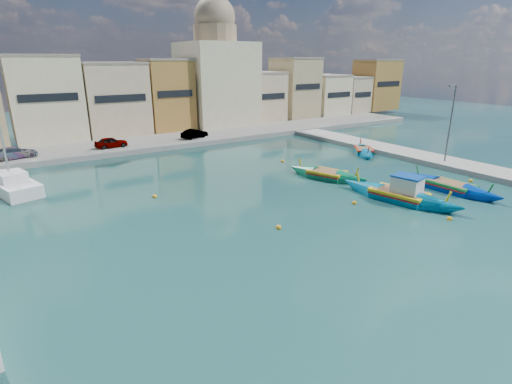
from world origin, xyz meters
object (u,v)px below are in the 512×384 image
object	(u,v)px
luzzu_cyan_mid	(364,151)
church_block	(216,72)
luzzu_blue_south	(450,188)
luzzu_turquoise_cabin	(399,196)
quay_street_lamp	(450,123)
luzzu_green	(327,175)
yacht_north	(5,183)

from	to	relation	value
luzzu_cyan_mid	church_block	bearing A→B (deg)	101.02
church_block	luzzu_blue_south	bearing A→B (deg)	-89.23
church_block	luzzu_turquoise_cabin	world-z (taller)	church_block
quay_street_lamp	luzzu_green	distance (m)	13.88
luzzu_turquoise_cabin	luzzu_blue_south	distance (m)	5.53
luzzu_turquoise_cabin	luzzu_green	bearing A→B (deg)	93.64
quay_street_lamp	luzzu_turquoise_cabin	bearing A→B (deg)	-161.32
luzzu_cyan_mid	luzzu_green	distance (m)	11.60
quay_street_lamp	luzzu_turquoise_cabin	size ratio (longest dim) A/B	0.79
luzzu_green	luzzu_blue_south	world-z (taller)	luzzu_blue_south
quay_street_lamp	luzzu_cyan_mid	bearing A→B (deg)	106.36
luzzu_blue_south	luzzu_turquoise_cabin	bearing A→B (deg)	172.19
luzzu_cyan_mid	luzzu_blue_south	size ratio (longest dim) A/B	0.79
luzzu_turquoise_cabin	luzzu_blue_south	bearing A→B (deg)	-7.81
church_block	luzzu_cyan_mid	size ratio (longest dim) A/B	2.77
quay_street_lamp	yacht_north	world-z (taller)	yacht_north
quay_street_lamp	luzzu_blue_south	size ratio (longest dim) A/B	0.92
quay_street_lamp	yacht_north	bearing A→B (deg)	156.90
luzzu_blue_south	yacht_north	size ratio (longest dim) A/B	0.75
church_block	luzzu_blue_south	xyz separation A→B (m)	(0.52, -38.94, -8.14)
church_block	luzzu_green	bearing A→B (deg)	-100.00
quay_street_lamp	yacht_north	xyz separation A→B (m)	(-37.18, 15.86, -3.88)
luzzu_cyan_mid	luzzu_turquoise_cabin	bearing A→B (deg)	-128.49
quay_street_lamp	luzzu_turquoise_cabin	world-z (taller)	quay_street_lamp
luzzu_turquoise_cabin	luzzu_green	xyz separation A→B (m)	(-0.47, 7.44, -0.12)
luzzu_blue_south	luzzu_green	bearing A→B (deg)	125.99
church_block	luzzu_green	xyz separation A→B (m)	(-5.43, -30.75, -8.14)
luzzu_green	luzzu_blue_south	size ratio (longest dim) A/B	0.93
quay_street_lamp	luzzu_blue_south	distance (m)	9.43
church_block	luzzu_blue_south	size ratio (longest dim) A/B	2.19
luzzu_cyan_mid	luzzu_green	xyz separation A→B (m)	(-10.43, -5.08, 0.03)
church_block	luzzu_blue_south	distance (m)	39.79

